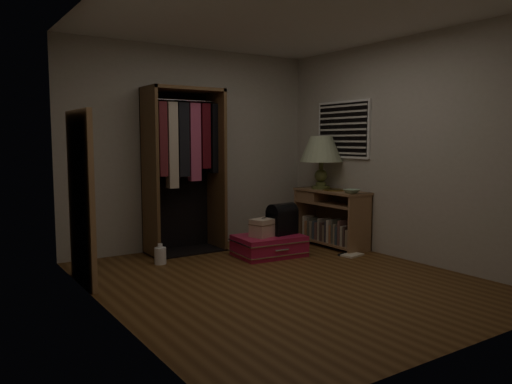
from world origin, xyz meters
TOP-DOWN VIEW (x-y plane):
  - ground at (0.00, 0.00)m, footprint 4.00×4.00m
  - room_walls at (0.08, 0.04)m, footprint 3.52×4.02m
  - console_bookshelf at (1.54, 1.04)m, footprint 0.42×1.12m
  - open_wardrobe at (-0.23, 1.77)m, footprint 0.97×0.50m
  - floor_mirror at (-1.70, 1.00)m, footprint 0.06×0.80m
  - pink_suitcase at (0.51, 0.98)m, footprint 0.87×0.66m
  - train_case at (0.43, 0.97)m, footprint 0.36×0.29m
  - black_bag at (0.70, 0.97)m, footprint 0.38×0.27m
  - table_lamp at (1.54, 1.22)m, footprint 0.74×0.74m
  - brass_tray at (1.54, 0.95)m, footprint 0.35×0.35m
  - ceramic_bowl at (1.49, 0.57)m, footprint 0.21×0.21m
  - white_jug at (-0.76, 1.33)m, footprint 0.16×0.16m
  - floor_book at (1.35, 0.43)m, footprint 0.29×0.25m

SIDE VIEW (x-z plane):
  - ground at x=0.00m, z-range 0.00..0.00m
  - floor_book at x=1.35m, z-range 0.00..0.02m
  - white_jug at x=-0.76m, z-range -0.02..0.22m
  - pink_suitcase at x=0.51m, z-range 0.00..0.25m
  - train_case at x=0.43m, z-range 0.24..0.48m
  - console_bookshelf at x=1.54m, z-range 0.02..0.77m
  - black_bag at x=0.70m, z-range 0.26..0.64m
  - brass_tray at x=1.54m, z-range 0.75..0.77m
  - ceramic_bowl at x=1.49m, z-range 0.75..0.80m
  - floor_mirror at x=-1.70m, z-range 0.00..1.70m
  - open_wardrobe at x=-0.23m, z-range 0.18..2.23m
  - table_lamp at x=1.54m, z-range 0.92..1.63m
  - room_walls at x=0.08m, z-range 0.20..2.80m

